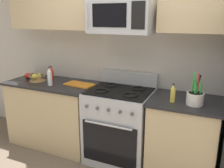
{
  "coord_description": "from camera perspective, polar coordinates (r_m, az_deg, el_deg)",
  "views": [
    {
      "loc": [
        1.03,
        -1.89,
        1.78
      ],
      "look_at": [
        -0.05,
        0.51,
        1.03
      ],
      "focal_mm": 38.34,
      "sensor_mm": 36.0,
      "label": 1
    }
  ],
  "objects": [
    {
      "name": "counter_right",
      "position": [
        2.87,
        16.48,
        -12.28
      ],
      "size": [
        0.75,
        0.64,
        0.91
      ],
      "color": "tan",
      "rests_on": "ground"
    },
    {
      "name": "bottle_vinegar",
      "position": [
        3.2,
        -14.63,
        1.67
      ],
      "size": [
        0.06,
        0.06,
        0.25
      ],
      "color": "silver",
      "rests_on": "counter_left"
    },
    {
      "name": "fruit_basket",
      "position": [
        3.49,
        -17.41,
        1.56
      ],
      "size": [
        0.23,
        0.23,
        0.11
      ],
      "color": "#9E7A4C",
      "rests_on": "counter_left"
    },
    {
      "name": "counter_left",
      "position": [
        3.51,
        -13.72,
        -6.72
      ],
      "size": [
        1.24,
        0.64,
        0.91
      ],
      "color": "tan",
      "rests_on": "ground"
    },
    {
      "name": "upper_cabinets_left",
      "position": [
        3.4,
        -13.67,
        18.26
      ],
      "size": [
        1.23,
        0.34,
        0.67
      ],
      "color": "tan"
    },
    {
      "name": "wall_back",
      "position": [
        3.14,
        4.73,
        7.04
      ],
      "size": [
        8.0,
        0.1,
        2.6
      ],
      "primitive_type": "cube",
      "color": "beige",
      "rests_on": "ground"
    },
    {
      "name": "apple_loose",
      "position": [
        3.66,
        -19.5,
        1.87
      ],
      "size": [
        0.08,
        0.08,
        0.08
      ],
      "primitive_type": "sphere",
      "color": "red",
      "rests_on": "counter_left"
    },
    {
      "name": "utensil_crock",
      "position": [
        2.57,
        19.21,
        -3.08
      ],
      "size": [
        0.17,
        0.17,
        0.34
      ],
      "color": "white",
      "rests_on": "counter_right"
    },
    {
      "name": "microwave",
      "position": [
        2.76,
        2.35,
        16.03
      ],
      "size": [
        0.71,
        0.44,
        0.39
      ],
      "color": "#B2B5BA"
    },
    {
      "name": "cutting_board",
      "position": [
        3.16,
        -7.74,
        -0.09
      ],
      "size": [
        0.41,
        0.25,
        0.02
      ],
      "primitive_type": "cube",
      "rotation": [
        0.0,
        0.0,
        -0.1
      ],
      "color": "orange",
      "rests_on": "counter_left"
    },
    {
      "name": "bottle_hot_sauce",
      "position": [
        3.44,
        -14.25,
        2.37
      ],
      "size": [
        0.06,
        0.06,
        0.21
      ],
      "color": "red",
      "rests_on": "counter_left"
    },
    {
      "name": "bottle_oil",
      "position": [
        2.57,
        14.31,
        -2.24
      ],
      "size": [
        0.05,
        0.05,
        0.2
      ],
      "color": "gold",
      "rests_on": "counter_right"
    },
    {
      "name": "range_oven",
      "position": [
        3.03,
        1.86,
        -9.65
      ],
      "size": [
        0.76,
        0.68,
        1.09
      ],
      "color": "#B2B5BA",
      "rests_on": "ground"
    }
  ]
}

